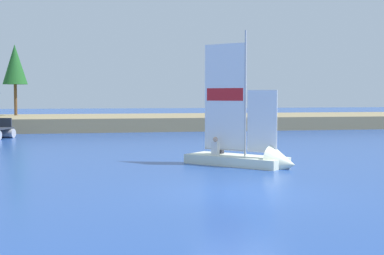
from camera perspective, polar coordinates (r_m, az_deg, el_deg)
The scene contains 4 objects.
ground_plane at distance 15.86m, azimuth 5.04°, elevation -6.79°, with size 200.00×200.00×0.00m, color #234793.
shore_bank at distance 46.38m, azimuth -5.54°, elevation 0.59°, with size 80.00×10.81×1.06m, color #897A56.
shoreline_tree_midright at distance 49.15m, azimuth -18.10°, elevation 6.28°, with size 2.09×2.09×6.08m.
sailboat at distance 21.54m, azimuth 6.54°, elevation -3.04°, with size 4.26×4.30×5.87m.
Camera 1 is at (-4.29, -15.01, 2.81)m, focal length 50.81 mm.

